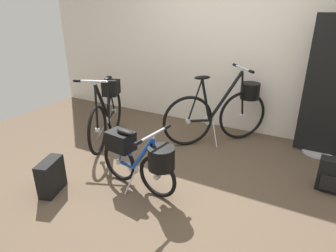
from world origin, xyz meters
name	(u,v)px	position (x,y,z in m)	size (l,w,h in m)	color
ground_plane	(164,179)	(0.00, 0.00, 0.00)	(6.42, 6.42, 0.00)	brown
back_wall	(225,37)	(0.00, 1.84, 1.36)	(6.42, 0.10, 2.71)	silver
floor_banner_stand	(329,96)	(1.46, 1.50, 0.77)	(0.60, 0.36, 1.72)	#B7B7BC
folding_bike_foreground	(140,157)	(-0.12, -0.26, 0.38)	(0.97, 0.53, 0.70)	black
display_bike_left	(224,109)	(0.24, 1.27, 0.47)	(1.12, 1.08, 1.05)	black
display_bike_right	(108,110)	(-1.21, 0.56, 0.44)	(0.64, 1.30, 0.96)	black
backpack_on_floor	(331,175)	(1.61, 0.65, 0.18)	(0.26, 0.18, 0.36)	black
handbag_on_floor	(51,177)	(-0.91, -0.74, 0.18)	(0.25, 0.36, 0.36)	black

